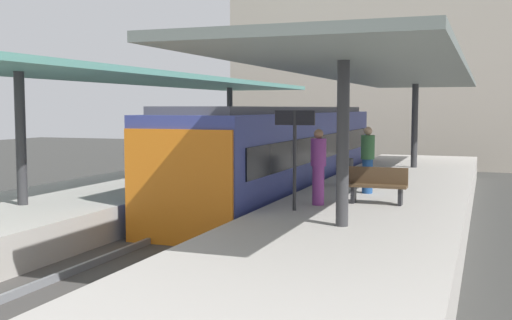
{
  "coord_description": "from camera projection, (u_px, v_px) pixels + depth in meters",
  "views": [
    {
      "loc": [
        6.36,
        -16.58,
        3.27
      ],
      "look_at": [
        -0.12,
        0.93,
        1.7
      ],
      "focal_mm": 43.78,
      "sensor_mm": 36.0,
      "label": 1
    }
  ],
  "objects": [
    {
      "name": "platform_bench",
      "position": [
        377.0,
        184.0,
        14.74
      ],
      "size": [
        1.4,
        0.41,
        0.86
      ],
      "color": "black",
      "rests_on": "platform_right"
    },
    {
      "name": "rail_far_side",
      "position": [
        272.0,
        214.0,
        17.7
      ],
      "size": [
        0.08,
        28.0,
        0.14
      ],
      "primitive_type": "cube",
      "color": "slate",
      "rests_on": "track_ballast"
    },
    {
      "name": "platform_left",
      "position": [
        134.0,
        198.0,
        19.24
      ],
      "size": [
        4.4,
        28.0,
        1.0
      ],
      "primitive_type": "cube",
      "color": "#ADA8A0",
      "rests_on": "ground_plane"
    },
    {
      "name": "track_ballast",
      "position": [
        249.0,
        218.0,
        17.96
      ],
      "size": [
        3.2,
        28.0,
        0.2
      ],
      "primitive_type": "cube",
      "color": "#423F3D",
      "rests_on": "ground_plane"
    },
    {
      "name": "platform_right",
      "position": [
        382.0,
        212.0,
        16.62
      ],
      "size": [
        4.4,
        28.0,
        1.0
      ],
      "primitive_type": "cube",
      "color": "#ADA8A0",
      "rests_on": "ground_plane"
    },
    {
      "name": "rail_near_side",
      "position": [
        226.0,
        211.0,
        18.2
      ],
      "size": [
        0.08,
        28.0,
        0.14
      ],
      "primitive_type": "cube",
      "color": "slate",
      "rests_on": "track_ballast"
    },
    {
      "name": "ground_plane",
      "position": [
        249.0,
        221.0,
        17.97
      ],
      "size": [
        80.0,
        80.0,
        0.0
      ],
      "primitive_type": "plane",
      "color": "#383835"
    },
    {
      "name": "passenger_mid_platform",
      "position": [
        166.0,
        156.0,
        18.56
      ],
      "size": [
        0.36,
        0.36,
        1.64
      ],
      "color": "#7A337A",
      "rests_on": "platform_left"
    },
    {
      "name": "canopy_right",
      "position": [
        392.0,
        75.0,
        17.62
      ],
      "size": [
        4.18,
        21.0,
        3.32
      ],
      "color": "#333335",
      "rests_on": "platform_right"
    },
    {
      "name": "station_building_backdrop",
      "position": [
        395.0,
        69.0,
        35.74
      ],
      "size": [
        18.0,
        6.0,
        11.0
      ],
      "primitive_type": "cube",
      "color": "#A89E8E",
      "rests_on": "ground_plane"
    },
    {
      "name": "platform_sign",
      "position": [
        295.0,
        137.0,
        13.67
      ],
      "size": [
        0.9,
        0.08,
        2.21
      ],
      "color": "#262628",
      "rests_on": "platform_right"
    },
    {
      "name": "passenger_far_end",
      "position": [
        368.0,
        159.0,
        16.51
      ],
      "size": [
        0.36,
        0.36,
        1.76
      ],
      "color": "navy",
      "rests_on": "platform_right"
    },
    {
      "name": "passenger_near_bench",
      "position": [
        318.0,
        166.0,
        14.52
      ],
      "size": [
        0.36,
        0.36,
        1.78
      ],
      "color": "#7A337A",
      "rests_on": "platform_right"
    },
    {
      "name": "canopy_left",
      "position": [
        155.0,
        81.0,
        20.25
      ],
      "size": [
        4.18,
        21.0,
        3.27
      ],
      "color": "#333335",
      "rests_on": "platform_left"
    },
    {
      "name": "commuter_train",
      "position": [
        284.0,
        154.0,
        20.98
      ],
      "size": [
        2.78,
        15.57,
        3.1
      ],
      "color": "#38428C",
      "rests_on": "track_ballast"
    },
    {
      "name": "litter_bin",
      "position": [
        346.0,
        172.0,
        18.16
      ],
      "size": [
        0.44,
        0.44,
        0.8
      ],
      "primitive_type": "cylinder",
      "color": "#2D2D30",
      "rests_on": "platform_right"
    }
  ]
}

